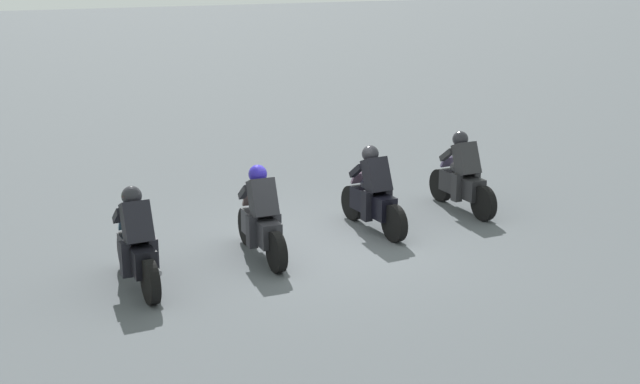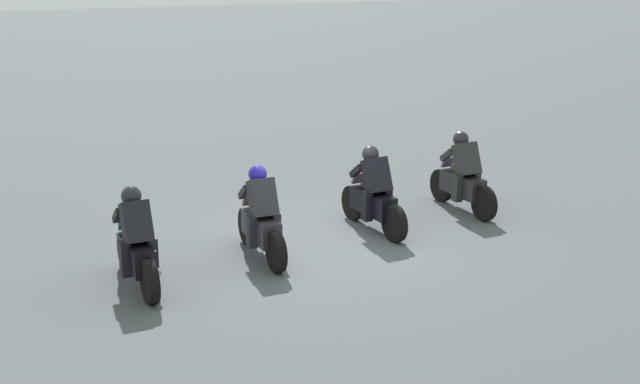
% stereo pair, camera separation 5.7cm
% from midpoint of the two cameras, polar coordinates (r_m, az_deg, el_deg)
% --- Properties ---
extents(ground_plane, '(120.00, 120.00, 0.00)m').
position_cam_midpoint_polar(ground_plane, '(14.67, 0.34, -3.51)').
color(ground_plane, '#494E52').
extents(rider_lane_a, '(2.04, 0.55, 1.51)m').
position_cam_midpoint_polar(rider_lane_a, '(16.64, 9.42, 0.87)').
color(rider_lane_a, black).
rests_on(rider_lane_a, ground_plane).
extents(rider_lane_b, '(2.04, 0.55, 1.51)m').
position_cam_midpoint_polar(rider_lane_b, '(15.29, 3.62, -0.27)').
color(rider_lane_b, black).
rests_on(rider_lane_b, ground_plane).
extents(rider_lane_c, '(2.04, 0.54, 1.51)m').
position_cam_midpoint_polar(rider_lane_c, '(13.95, -3.75, -1.86)').
color(rider_lane_c, black).
rests_on(rider_lane_c, ground_plane).
extents(rider_lane_d, '(2.04, 0.55, 1.51)m').
position_cam_midpoint_polar(rider_lane_d, '(13.01, -11.79, -3.50)').
color(rider_lane_d, black).
rests_on(rider_lane_d, ground_plane).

